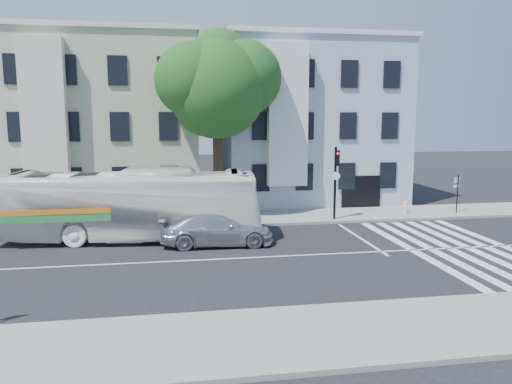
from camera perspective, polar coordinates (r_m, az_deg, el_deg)
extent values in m
plane|color=black|center=(21.39, -2.18, -7.59)|extent=(120.00, 120.00, 0.00)
cube|color=gray|center=(29.10, -4.22, -3.11)|extent=(80.00, 4.00, 0.15)
cube|color=gray|center=(13.95, 2.26, -16.34)|extent=(80.00, 4.00, 0.15)
cube|color=#A1A98D|center=(35.65, -16.79, 7.48)|extent=(12.00, 10.00, 11.00)
cube|color=#A2AFC1|center=(36.67, 5.68, 7.82)|extent=(12.00, 10.00, 11.00)
cylinder|color=#2D2116|center=(29.19, -4.37, 1.95)|extent=(0.56, 0.56, 5.20)
sphere|color=#16441A|center=(29.04, -4.48, 11.60)|extent=(5.60, 5.60, 5.60)
sphere|color=#16441A|center=(29.67, -1.41, 12.91)|extent=(4.40, 4.40, 4.40)
sphere|color=#16441A|center=(28.68, -7.29, 12.60)|extent=(4.20, 4.20, 4.20)
sphere|color=#16441A|center=(30.40, -4.15, 14.68)|extent=(3.80, 3.80, 3.80)
sphere|color=#16441A|center=(29.55, -5.74, 9.59)|extent=(3.40, 3.40, 3.40)
imported|color=white|center=(24.90, -13.98, -1.43)|extent=(4.26, 12.72, 3.48)
imported|color=silver|center=(23.46, -4.50, -4.23)|extent=(2.33, 5.34, 1.53)
cylinder|color=black|center=(28.74, 9.02, 0.85)|extent=(0.14, 0.14, 4.29)
cube|color=black|center=(28.34, 9.25, 3.86)|extent=(0.33, 0.28, 0.87)
sphere|color=red|center=(28.20, 9.35, 4.35)|extent=(0.16, 0.16, 0.16)
cylinder|color=white|center=(28.54, 9.14, 1.83)|extent=(0.45, 0.13, 0.45)
cylinder|color=silver|center=(31.78, 16.72, -1.78)|extent=(0.23, 0.23, 0.58)
sphere|color=silver|center=(31.72, 16.74, -1.21)|extent=(0.21, 0.21, 0.21)
cylinder|color=silver|center=(31.76, 16.73, -1.65)|extent=(0.41, 0.28, 0.14)
cylinder|color=black|center=(32.75, 22.02, -0.21)|extent=(0.06, 0.06, 2.32)
cube|color=white|center=(32.73, 22.01, 1.26)|extent=(0.42, 0.11, 0.32)
cube|color=white|center=(32.78, 21.98, 0.62)|extent=(0.42, 0.11, 0.17)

